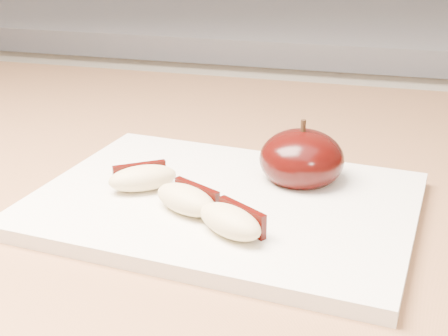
# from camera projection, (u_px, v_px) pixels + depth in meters

# --- Properties ---
(back_cabinet) EXTENTS (2.40, 0.62, 0.94)m
(back_cabinet) POSITION_uv_depth(u_px,v_px,m) (324.00, 229.00, 1.38)
(back_cabinet) COLOR silver
(back_cabinet) RESTS_ON ground
(cutting_board) EXTENTS (0.32, 0.25, 0.01)m
(cutting_board) POSITION_uv_depth(u_px,v_px,m) (224.00, 204.00, 0.50)
(cutting_board) COLOR white
(cutting_board) RESTS_ON island_counter
(apple_half) EXTENTS (0.08, 0.08, 0.06)m
(apple_half) POSITION_uv_depth(u_px,v_px,m) (302.00, 159.00, 0.53)
(apple_half) COLOR black
(apple_half) RESTS_ON cutting_board
(apple_wedge_a) EXTENTS (0.06, 0.05, 0.02)m
(apple_wedge_a) POSITION_uv_depth(u_px,v_px,m) (142.00, 178.00, 0.51)
(apple_wedge_a) COLOR beige
(apple_wedge_a) RESTS_ON cutting_board
(apple_wedge_b) EXTENTS (0.06, 0.05, 0.02)m
(apple_wedge_b) POSITION_uv_depth(u_px,v_px,m) (187.00, 199.00, 0.47)
(apple_wedge_b) COLOR beige
(apple_wedge_b) RESTS_ON cutting_board
(apple_wedge_c) EXTENTS (0.06, 0.05, 0.02)m
(apple_wedge_c) POSITION_uv_depth(u_px,v_px,m) (231.00, 221.00, 0.44)
(apple_wedge_c) COLOR beige
(apple_wedge_c) RESTS_ON cutting_board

